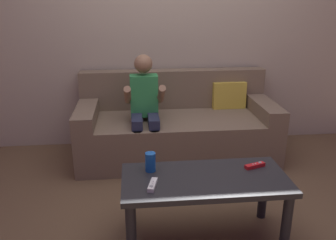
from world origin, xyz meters
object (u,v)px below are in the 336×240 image
Objects in this scene: coffee_table at (205,188)px; couch at (177,128)px; game_remote_white_center at (153,185)px; game_remote_red_near_edge at (255,166)px; soda_can at (150,162)px; person_seated_on_couch at (145,106)px.

couch is at bearing 90.36° from coffee_table.
game_remote_red_near_edge is at bearing 14.93° from game_remote_white_center.
game_remote_white_center reaches higher than coffee_table.
coffee_table is at bearing -163.98° from game_remote_red_near_edge.
game_remote_red_near_edge is 0.67m from soda_can.
coffee_table is 7.05× the size of game_remote_red_near_edge.
person_seated_on_couch reaches higher than coffee_table.
coffee_table is 8.33× the size of soda_can.
coffee_table is 0.37m from soda_can.
game_remote_red_near_edge is at bearing 16.02° from coffee_table.
game_remote_red_near_edge reaches higher than coffee_table.
coffee_table is at bearing -89.64° from couch.
soda_can is (-0.32, -1.18, 0.22)m from couch.
game_remote_white_center is (-0.33, -0.08, 0.09)m from coffee_table.
person_seated_on_couch is 6.98× the size of game_remote_red_near_edge.
game_remote_white_center is (-0.00, -1.20, -0.11)m from person_seated_on_couch.
game_remote_red_near_edge is 1.00× the size of game_remote_white_center.
person_seated_on_couch is at bearing 89.81° from game_remote_white_center.
couch is 1.24m from soda_can.
person_seated_on_couch reaches higher than game_remote_red_near_edge.
coffee_table is (0.01, -1.30, 0.09)m from couch.
person_seated_on_couch is at bearing 106.06° from coffee_table.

